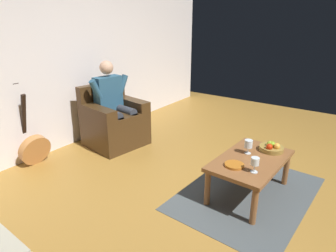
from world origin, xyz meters
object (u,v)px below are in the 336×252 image
(fruit_bowl, at_px, (272,148))
(coffee_table, at_px, (251,164))
(armchair, at_px, (114,123))
(wine_glass_far, at_px, (248,145))
(wine_glass_near, at_px, (255,162))
(person_seated, at_px, (114,101))
(decorative_dish, at_px, (234,165))
(guitar, at_px, (34,147))

(fruit_bowl, bearing_deg, coffee_table, -19.43)
(armchair, relative_size, wine_glass_far, 5.67)
(wine_glass_near, bearing_deg, wine_glass_far, -150.72)
(person_seated, bearing_deg, wine_glass_far, 97.61)
(coffee_table, distance_m, wine_glass_far, 0.21)
(coffee_table, bearing_deg, wine_glass_near, 25.50)
(coffee_table, distance_m, wine_glass_near, 0.33)
(decorative_dish, bearing_deg, armchair, -100.83)
(fruit_bowl, height_order, decorative_dish, fruit_bowl)
(guitar, distance_m, fruit_bowl, 2.91)
(guitar, height_order, wine_glass_far, guitar)
(person_seated, relative_size, fruit_bowl, 4.72)
(coffee_table, xyz_separation_m, fruit_bowl, (-0.31, 0.11, 0.10))
(decorative_dish, bearing_deg, wine_glass_near, 88.75)
(fruit_bowl, distance_m, decorative_dish, 0.60)
(wine_glass_near, bearing_deg, guitar, -75.83)
(coffee_table, bearing_deg, armchair, -93.72)
(armchair, xyz_separation_m, wine_glass_far, (0.04, 2.06, 0.19))
(person_seated, height_order, fruit_bowl, person_seated)
(wine_glass_near, distance_m, wine_glass_far, 0.41)
(person_seated, height_order, decorative_dish, person_seated)
(armchair, xyz_separation_m, fruit_bowl, (-0.17, 2.25, 0.13))
(wine_glass_near, relative_size, decorative_dish, 0.79)
(person_seated, xyz_separation_m, fruit_bowl, (-0.18, 2.22, -0.21))
(wine_glass_far, bearing_deg, wine_glass_near, 29.28)
(person_seated, bearing_deg, guitar, -11.98)
(guitar, distance_m, decorative_dish, 2.53)
(guitar, height_order, wine_glass_near, guitar)
(person_seated, relative_size, coffee_table, 1.21)
(armchair, xyz_separation_m, coffee_table, (0.14, 2.14, 0.03))
(fruit_bowl, bearing_deg, decorative_dish, -18.24)
(wine_glass_far, distance_m, fruit_bowl, 0.29)
(coffee_table, bearing_deg, fruit_bowl, 160.57)
(fruit_bowl, xyz_separation_m, decorative_dish, (0.57, -0.19, -0.03))
(guitar, bearing_deg, wine_glass_near, 104.17)
(person_seated, relative_size, guitar, 1.17)
(wine_glass_near, bearing_deg, fruit_bowl, -178.60)
(wine_glass_far, bearing_deg, person_seated, -90.99)
(armchair, height_order, person_seated, person_seated)
(wine_glass_far, bearing_deg, armchair, -91.08)
(coffee_table, xyz_separation_m, wine_glass_near, (0.26, 0.12, 0.16))
(coffee_table, xyz_separation_m, guitar, (0.92, -2.51, -0.13))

